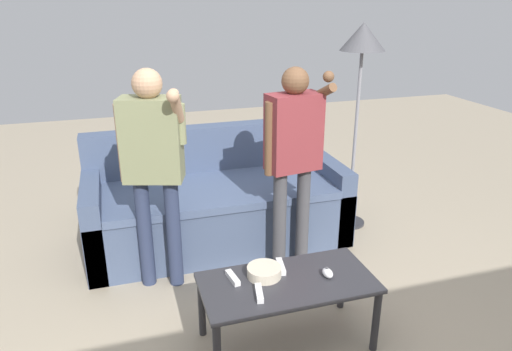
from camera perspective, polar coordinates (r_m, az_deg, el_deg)
ground_plane at (r=3.08m, az=0.86°, el=-18.43°), size 12.00×12.00×0.00m
couch at (r=3.98m, az=-4.90°, el=-3.40°), size 2.09×0.94×0.90m
coffee_table at (r=2.80m, az=3.84°, el=-13.56°), size 1.00×0.49×0.43m
snack_bowl at (r=2.79m, az=0.99°, el=-11.56°), size 0.20×0.20×0.06m
game_remote_nunchuk at (r=2.82m, az=8.66°, el=-11.58°), size 0.06×0.09×0.05m
floor_lamp at (r=3.99m, az=12.72°, el=14.48°), size 0.36×0.36×1.76m
player_left at (r=3.15m, az=-12.36°, el=2.26°), size 0.44×0.44×1.54m
player_right at (r=3.33m, az=4.56°, el=3.39°), size 0.47×0.29×1.52m
game_remote_wand_near at (r=2.64m, az=0.38°, el=-14.05°), size 0.07×0.16×0.03m
game_remote_wand_far at (r=2.76m, az=-2.83°, el=-12.26°), size 0.06×0.15×0.03m
game_remote_wand_spare at (r=2.87m, az=3.02°, el=-10.93°), size 0.06×0.16×0.03m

